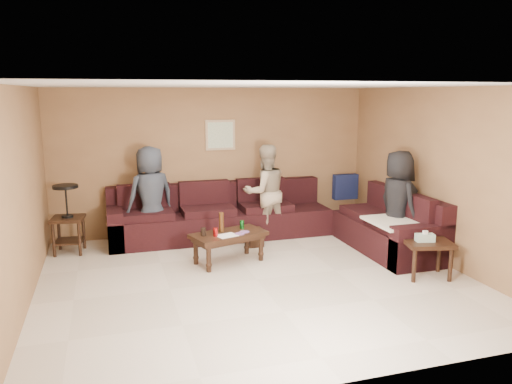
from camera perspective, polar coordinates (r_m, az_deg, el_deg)
room at (r=6.26m, az=0.07°, el=4.37°), size 5.60×5.50×2.50m
sectional_sofa at (r=8.18m, az=2.43°, el=-3.54°), size 4.65×2.90×0.97m
coffee_table at (r=7.21m, az=-3.19°, el=-5.18°), size 1.17×0.82×0.72m
end_table_left at (r=8.10m, az=-20.72°, el=-2.76°), size 0.52×0.52×1.06m
side_table_right at (r=7.00m, az=19.00°, el=-5.87°), size 0.70×0.62×0.64m
waste_bin at (r=8.02m, az=-0.13°, el=-5.19°), size 0.24×0.24×0.29m
wall_art at (r=8.66m, az=-4.11°, el=6.51°), size 0.52×0.04×0.52m
person_left at (r=8.11m, az=-11.93°, el=-0.46°), size 0.91×0.75×1.60m
person_middle at (r=8.30m, az=1.07°, el=0.00°), size 0.83×0.68×1.58m
person_right at (r=7.78m, az=15.89°, el=-1.22°), size 0.56×0.81×1.58m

